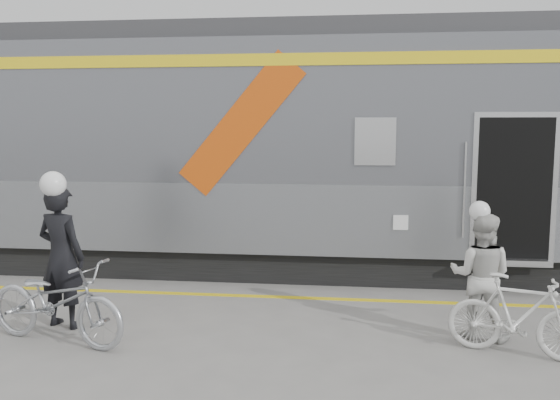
# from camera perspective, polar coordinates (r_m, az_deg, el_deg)

# --- Properties ---
(ground) EXTENTS (90.00, 90.00, 0.00)m
(ground) POSITION_cam_1_polar(r_m,az_deg,el_deg) (6.77, -4.81, -14.40)
(ground) COLOR slate
(ground) RESTS_ON ground
(train) EXTENTS (24.00, 3.17, 4.10)m
(train) POSITION_cam_1_polar(r_m,az_deg,el_deg) (10.36, 7.74, 4.76)
(train) COLOR black
(train) RESTS_ON ground
(safety_strip) EXTENTS (24.00, 0.12, 0.01)m
(safety_strip) POSITION_cam_1_polar(r_m,az_deg,el_deg) (8.77, -1.93, -9.25)
(safety_strip) COLOR yellow
(safety_strip) RESTS_ON ground
(man) EXTENTS (0.73, 0.58, 1.77)m
(man) POSITION_cam_1_polar(r_m,az_deg,el_deg) (7.79, -20.30, -5.12)
(man) COLOR black
(man) RESTS_ON ground
(bicycle_left) EXTENTS (1.96, 1.11, 0.98)m
(bicycle_left) POSITION_cam_1_polar(r_m,az_deg,el_deg) (7.32, -20.73, -9.13)
(bicycle_left) COLOR #A9ACB1
(bicycle_left) RESTS_ON ground
(woman) EXTENTS (0.86, 0.76, 1.48)m
(woman) POSITION_cam_1_polar(r_m,az_deg,el_deg) (7.36, 18.76, -6.91)
(woman) COLOR beige
(woman) RESTS_ON ground
(bicycle_right) EXTENTS (1.55, 0.86, 0.90)m
(bicycle_right) POSITION_cam_1_polar(r_m,az_deg,el_deg) (6.99, 22.03, -10.29)
(bicycle_right) COLOR silver
(bicycle_right) RESTS_ON ground
(helmet_man) EXTENTS (0.31, 0.31, 0.31)m
(helmet_man) POSITION_cam_1_polar(r_m,az_deg,el_deg) (7.64, -20.64, 2.53)
(helmet_man) COLOR white
(helmet_man) RESTS_ON man
(helmet_woman) EXTENTS (0.24, 0.24, 0.24)m
(helmet_woman) POSITION_cam_1_polar(r_m,az_deg,el_deg) (7.20, 19.04, -0.26)
(helmet_woman) COLOR white
(helmet_woman) RESTS_ON woman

